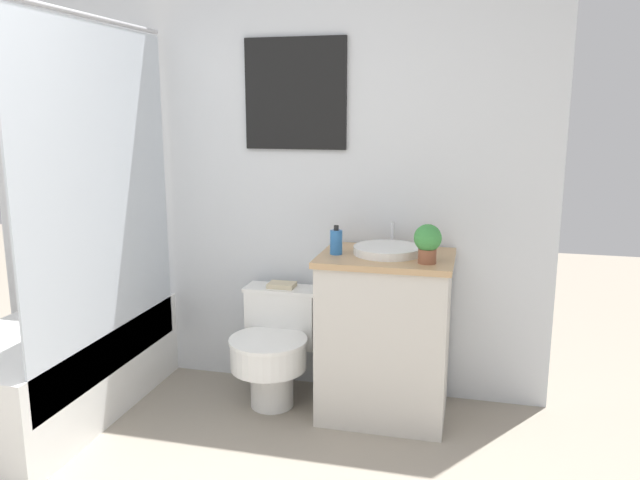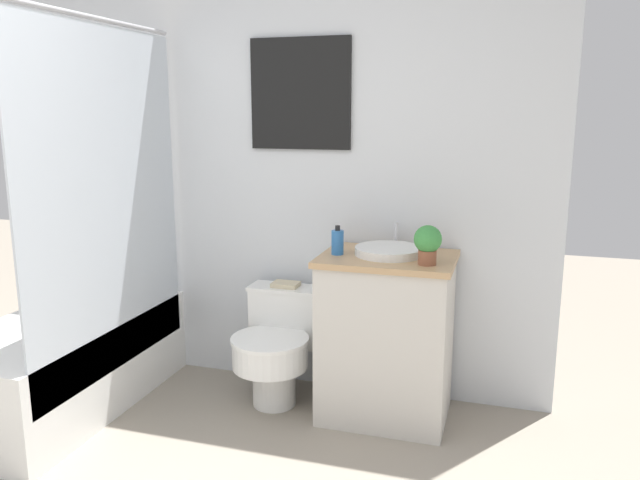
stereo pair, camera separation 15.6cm
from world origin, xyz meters
The scene contains 8 objects.
wall_back centered at (0.01, 2.11, 1.26)m, with size 3.33×0.07×2.50m.
shower_area centered at (-0.80, 1.42, 0.29)m, with size 0.69×1.34×1.98m.
toilet centered at (0.24, 1.81, 0.32)m, with size 0.41×0.54×0.60m.
vanity centered at (0.83, 1.82, 0.43)m, with size 0.66×0.51×0.85m.
sink centered at (0.83, 1.84, 0.87)m, with size 0.34×0.37×0.13m.
soap_bottle centered at (0.58, 1.78, 0.91)m, with size 0.06×0.06×0.15m.
potted_plant centered at (1.04, 1.70, 0.95)m, with size 0.13×0.13×0.19m.
book_on_tank centered at (0.24, 1.95, 0.62)m, with size 0.14×0.11×0.02m.
Camera 2 is at (1.40, -1.15, 1.55)m, focal length 35.00 mm.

